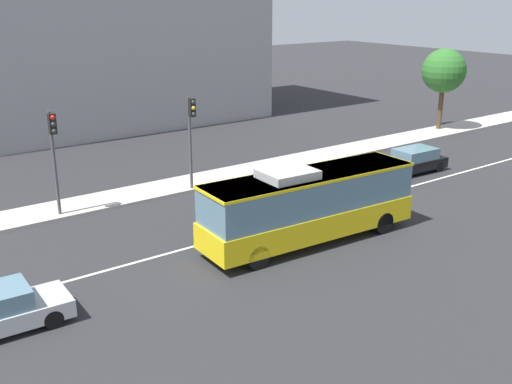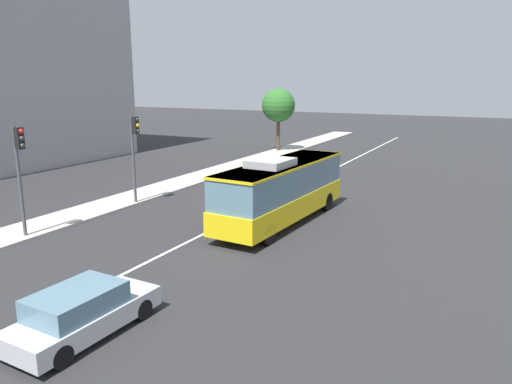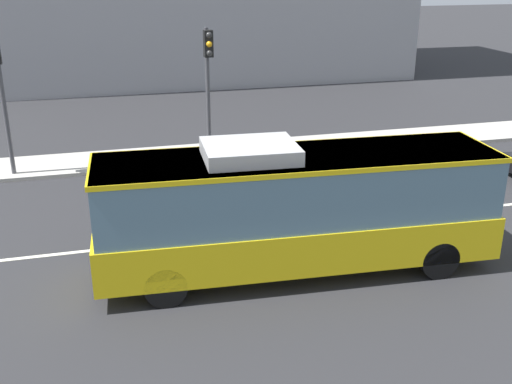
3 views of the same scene
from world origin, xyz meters
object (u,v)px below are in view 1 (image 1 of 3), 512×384
at_px(sedan_black, 413,161).
at_px(traffic_light_near_corner, 54,146).
at_px(traffic_light_mid_block, 191,128).
at_px(transit_bus, 309,202).
at_px(street_tree_kerbside_left, 444,71).

relative_size(sedan_black, traffic_light_near_corner, 0.88).
bearing_deg(traffic_light_mid_block, traffic_light_near_corner, -95.04).
height_order(sedan_black, traffic_light_mid_block, traffic_light_mid_block).
distance_m(transit_bus, traffic_light_mid_block, 9.24).
bearing_deg(traffic_light_mid_block, transit_bus, 0.32).
relative_size(traffic_light_near_corner, street_tree_kerbside_left, 0.82).
bearing_deg(street_tree_kerbside_left, transit_bus, -154.87).
bearing_deg(street_tree_kerbside_left, traffic_light_near_corner, -177.25).
bearing_deg(traffic_light_mid_block, sedan_black, 66.52).
bearing_deg(traffic_light_near_corner, sedan_black, 73.90).
bearing_deg(traffic_light_mid_block, street_tree_kerbside_left, 91.52).
height_order(traffic_light_near_corner, traffic_light_mid_block, same).
distance_m(transit_bus, street_tree_kerbside_left, 25.65).
xyz_separation_m(transit_bus, street_tree_kerbside_left, (23.08, 10.82, 2.84)).
bearing_deg(sedan_black, traffic_light_near_corner, -11.86).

